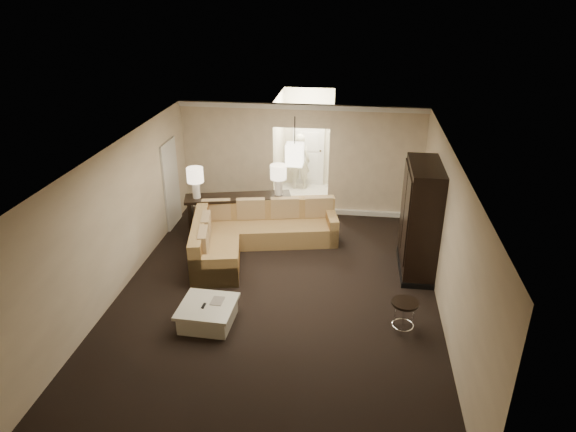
# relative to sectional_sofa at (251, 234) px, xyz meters

# --- Properties ---
(ground) EXTENTS (8.00, 8.00, 0.00)m
(ground) POSITION_rel_sectional_sofa_xyz_m (0.85, -1.79, -0.38)
(ground) COLOR black
(ground) RESTS_ON ground
(wall_back) EXTENTS (6.00, 0.04, 2.80)m
(wall_back) POSITION_rel_sectional_sofa_xyz_m (0.85, 2.21, 1.02)
(wall_back) COLOR beige
(wall_back) RESTS_ON ground
(wall_front) EXTENTS (6.00, 0.04, 2.80)m
(wall_front) POSITION_rel_sectional_sofa_xyz_m (0.85, -5.79, 1.02)
(wall_front) COLOR beige
(wall_front) RESTS_ON ground
(wall_left) EXTENTS (0.04, 8.00, 2.80)m
(wall_left) POSITION_rel_sectional_sofa_xyz_m (-2.15, -1.79, 1.02)
(wall_left) COLOR beige
(wall_left) RESTS_ON ground
(wall_right) EXTENTS (0.04, 8.00, 2.80)m
(wall_right) POSITION_rel_sectional_sofa_xyz_m (3.85, -1.79, 1.02)
(wall_right) COLOR beige
(wall_right) RESTS_ON ground
(ceiling) EXTENTS (6.00, 8.00, 0.02)m
(ceiling) POSITION_rel_sectional_sofa_xyz_m (0.85, -1.79, 2.42)
(ceiling) COLOR silver
(ceiling) RESTS_ON wall_back
(crown_molding) EXTENTS (6.00, 0.10, 0.12)m
(crown_molding) POSITION_rel_sectional_sofa_xyz_m (0.85, 2.16, 2.35)
(crown_molding) COLOR white
(crown_molding) RESTS_ON wall_back
(baseboard) EXTENTS (6.00, 0.10, 0.12)m
(baseboard) POSITION_rel_sectional_sofa_xyz_m (0.85, 2.16, -0.32)
(baseboard) COLOR white
(baseboard) RESTS_ON ground
(side_door) EXTENTS (0.05, 0.90, 2.10)m
(side_door) POSITION_rel_sectional_sofa_xyz_m (-2.12, 1.01, 0.67)
(side_door) COLOR silver
(side_door) RESTS_ON ground
(foyer) EXTENTS (1.44, 2.02, 2.80)m
(foyer) POSITION_rel_sectional_sofa_xyz_m (0.85, 3.55, 0.93)
(foyer) COLOR beige
(foyer) RESTS_ON ground
(sectional_sofa) EXTENTS (3.28, 2.99, 0.94)m
(sectional_sofa) POSITION_rel_sectional_sofa_xyz_m (0.00, 0.00, 0.00)
(sectional_sofa) COLOR brown
(sectional_sofa) RESTS_ON ground
(coffee_table) EXTENTS (0.97, 0.97, 0.39)m
(coffee_table) POSITION_rel_sectional_sofa_xyz_m (-0.20, -2.79, -0.18)
(coffee_table) COLOR beige
(coffee_table) RESTS_ON ground
(console_table) EXTENTS (2.49, 1.12, 0.94)m
(console_table) POSITION_rel_sectional_sofa_xyz_m (-0.44, 0.76, 0.18)
(console_table) COLOR black
(console_table) RESTS_ON ground
(armoire) EXTENTS (0.68, 1.59, 2.28)m
(armoire) POSITION_rel_sectional_sofa_xyz_m (3.54, -0.41, 0.72)
(armoire) COLOR black
(armoire) RESTS_ON ground
(drink_table) EXTENTS (0.46, 0.46, 0.57)m
(drink_table) POSITION_rel_sectional_sofa_xyz_m (3.15, -2.54, 0.03)
(drink_table) COLOR black
(drink_table) RESTS_ON ground
(table_lamp_left) EXTENTS (0.38, 0.38, 0.72)m
(table_lamp_left) POSITION_rel_sectional_sofa_xyz_m (-1.35, 0.53, 1.04)
(table_lamp_left) COLOR white
(table_lamp_left) RESTS_ON console_table
(table_lamp_right) EXTENTS (0.38, 0.38, 0.72)m
(table_lamp_right) POSITION_rel_sectional_sofa_xyz_m (0.47, 0.98, 1.04)
(table_lamp_right) COLOR white
(table_lamp_right) RESTS_ON console_table
(pendant_light) EXTENTS (0.38, 0.38, 1.09)m
(pendant_light) POSITION_rel_sectional_sofa_xyz_m (0.85, 0.91, 1.58)
(pendant_light) COLOR black
(pendant_light) RESTS_ON ceiling
(person) EXTENTS (0.66, 0.45, 1.80)m
(person) POSITION_rel_sectional_sofa_xyz_m (0.64, 3.81, 0.52)
(person) COLOR beige
(person) RESTS_ON ground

